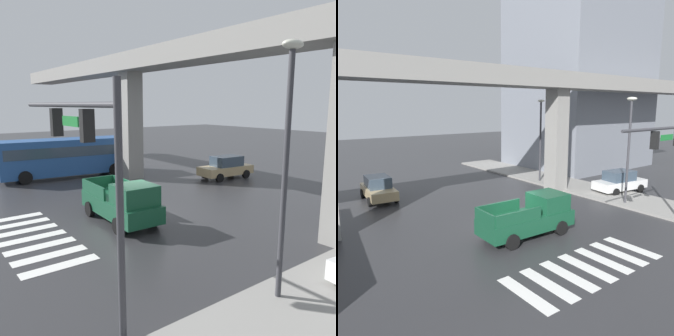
{
  "view_description": "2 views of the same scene",
  "coord_description": "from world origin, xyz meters",
  "views": [
    {
      "loc": [
        14.84,
        -9.36,
        5.61
      ],
      "look_at": [
        -0.33,
        2.01,
        2.19
      ],
      "focal_mm": 37.72,
      "sensor_mm": 36.0,
      "label": 1
    },
    {
      "loc": [
        -10.3,
        -13.54,
        6.58
      ],
      "look_at": [
        2.17,
        2.98,
        2.73
      ],
      "focal_mm": 35.05,
      "sensor_mm": 36.0,
      "label": 2
    }
  ],
  "objects": [
    {
      "name": "ground_plane",
      "position": [
        0.0,
        0.0,
        0.0
      ],
      "size": [
        120.0,
        120.0,
        0.0
      ],
      "primitive_type": "plane",
      "color": "#2D2D30"
    },
    {
      "name": "crosswalk_stripes",
      "position": [
        -0.0,
        -5.44,
        0.01
      ],
      "size": [
        7.15,
        2.8,
        0.01
      ],
      "color": "silver",
      "rests_on": "ground"
    },
    {
      "name": "elevated_overpass",
      "position": [
        0.0,
        4.44,
        7.94
      ],
      "size": [
        57.52,
        2.47,
        9.16
      ],
      "color": "gray",
      "rests_on": "ground"
    },
    {
      "name": "sidewalk_east",
      "position": [
        10.44,
        2.0,
        0.07
      ],
      "size": [
        4.0,
        36.0,
        0.15
      ],
      "primitive_type": "cube",
      "color": "gray",
      "rests_on": "ground"
    },
    {
      "name": "pickup_truck",
      "position": [
        0.54,
        -1.34,
        0.99
      ],
      "size": [
        5.16,
        2.22,
        2.08
      ],
      "color": "#14472D",
      "rests_on": "ground"
    },
    {
      "name": "sedan_tan",
      "position": [
        -3.86,
        10.22,
        0.85
      ],
      "size": [
        2.18,
        4.41,
        1.72
      ],
      "color": "tan",
      "rests_on": "ground"
    },
    {
      "name": "sedan_white",
      "position": [
        11.9,
        1.09,
        0.85
      ],
      "size": [
        4.51,
        2.43,
        1.72
      ],
      "color": "silver",
      "rests_on": "ground"
    },
    {
      "name": "street_lamp_near_corner",
      "position": [
        9.24,
        -1.19,
        4.56
      ],
      "size": [
        0.44,
        0.7,
        7.24
      ],
      "color": "#38383D",
      "rests_on": "ground"
    },
    {
      "name": "street_lamp_mid_block",
      "position": [
        9.24,
        7.38,
        4.56
      ],
      "size": [
        0.44,
        0.7,
        7.24
      ],
      "color": "#38383D",
      "rests_on": "ground"
    }
  ]
}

